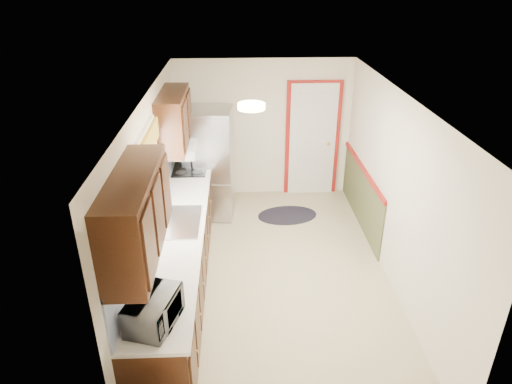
{
  "coord_description": "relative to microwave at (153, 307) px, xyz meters",
  "views": [
    {
      "loc": [
        -0.46,
        -5.02,
        3.7
      ],
      "look_at": [
        -0.23,
        0.16,
        1.15
      ],
      "focal_mm": 32.0,
      "sensor_mm": 36.0,
      "label": 1
    }
  ],
  "objects": [
    {
      "name": "cooktop",
      "position": [
        0.01,
        3.35,
        -0.17
      ],
      "size": [
        0.5,
        0.6,
        0.02
      ],
      "primitive_type": "cube",
      "color": "black",
      "rests_on": "kitchen_run"
    },
    {
      "name": "back_wall_trim",
      "position": [
        2.19,
        4.16,
        -0.23
      ],
      "size": [
        1.12,
        2.3,
        2.08
      ],
      "color": "maroon",
      "rests_on": "ground"
    },
    {
      "name": "room_shell",
      "position": [
        1.2,
        1.95,
        0.08
      ],
      "size": [
        3.2,
        5.2,
        2.52
      ],
      "color": "tan",
      "rests_on": "ground"
    },
    {
      "name": "rug",
      "position": [
        1.55,
        3.53,
        -1.11
      ],
      "size": [
        1.06,
        0.76,
        0.01
      ],
      "primitive_type": "ellipsoid",
      "rotation": [
        0.0,
        0.0,
        0.13
      ],
      "color": "black",
      "rests_on": "ground"
    },
    {
      "name": "kitchen_run",
      "position": [
        -0.04,
        1.66,
        -0.31
      ],
      "size": [
        0.63,
        4.0,
        2.2
      ],
      "color": "black",
      "rests_on": "ground"
    },
    {
      "name": "ceiling_fixture",
      "position": [
        0.9,
        1.75,
        1.24
      ],
      "size": [
        0.3,
        0.3,
        0.06
      ],
      "primitive_type": "cylinder",
      "color": "#FFD88C",
      "rests_on": "room_shell"
    },
    {
      "name": "microwave",
      "position": [
        0.0,
        0.0,
        0.0
      ],
      "size": [
        0.42,
        0.58,
        0.35
      ],
      "primitive_type": "imported",
      "rotation": [
        0.0,
        0.0,
        1.29
      ],
      "color": "white",
      "rests_on": "kitchen_run"
    },
    {
      "name": "refrigerator",
      "position": [
        0.29,
        3.7,
        -0.22
      ],
      "size": [
        0.81,
        0.78,
        1.78
      ],
      "rotation": [
        0.0,
        0.0,
        -0.1
      ],
      "color": "#B7B7BC",
      "rests_on": "ground"
    }
  ]
}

